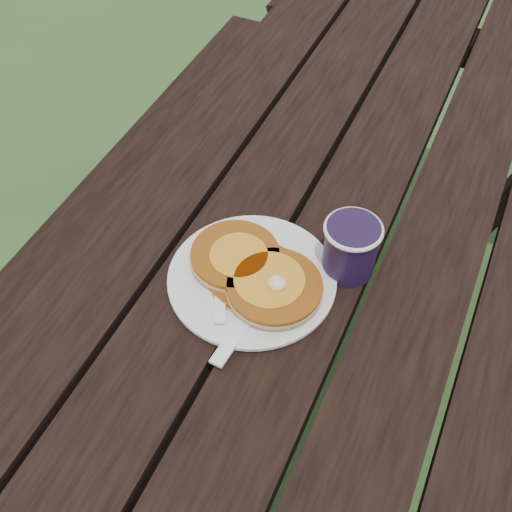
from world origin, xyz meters
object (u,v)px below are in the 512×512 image
at_px(pancake_stack, 256,273).
at_px(picnic_table, 337,318).
at_px(coffee_cup, 351,245).
at_px(plate, 252,279).

bearing_deg(pancake_stack, picnic_table, 72.96).
xyz_separation_m(picnic_table, pancake_stack, (-0.08, -0.25, 0.41)).
bearing_deg(coffee_cup, plate, -145.59).
bearing_deg(picnic_table, plate, -108.41).
bearing_deg(coffee_cup, picnic_table, 102.28).
height_order(picnic_table, coffee_cup, coffee_cup).
bearing_deg(pancake_stack, coffee_cup, 36.24).
bearing_deg(picnic_table, pancake_stack, -107.04).
distance_m(picnic_table, coffee_cup, 0.47).
bearing_deg(plate, coffee_cup, 34.41).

